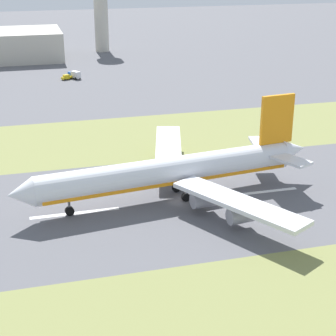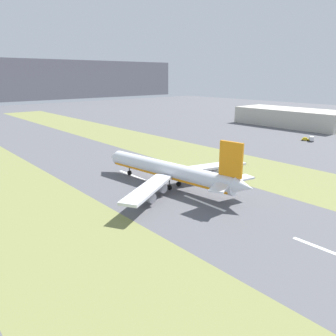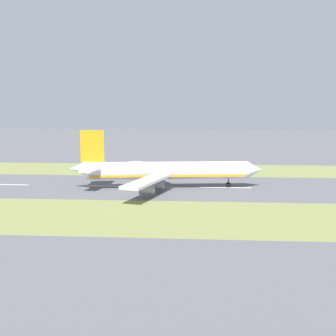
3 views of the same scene
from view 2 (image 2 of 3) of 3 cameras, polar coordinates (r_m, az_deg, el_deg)
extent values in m
plane|color=#56565B|center=(118.78, -0.22, -3.60)|extent=(800.00, 800.00, 0.00)
cube|color=olive|center=(97.78, -20.91, -9.12)|extent=(40.00, 600.00, 0.01)
cube|color=olive|center=(150.68, 12.87, 0.22)|extent=(40.00, 600.00, 0.01)
cube|color=silver|center=(87.20, 26.35, -12.91)|extent=(1.20, 18.00, 0.01)
cube|color=silver|center=(106.47, 6.25, -6.05)|extent=(1.20, 18.00, 0.01)
cube|color=silver|center=(135.15, -6.23, -1.26)|extent=(1.20, 18.00, 0.01)
cylinder|color=silver|center=(119.41, 0.00, -0.37)|extent=(12.94, 56.31, 6.00)
cone|color=silver|center=(140.93, -9.27, 1.95)|extent=(6.46, 5.69, 5.88)
cone|color=silver|center=(102.06, 13.08, -3.18)|extent=(5.81, 6.59, 5.10)
cube|color=orange|center=(119.88, 0.00, -1.13)|extent=(12.36, 54.05, 0.70)
cube|color=silver|center=(102.88, -3.53, -3.63)|extent=(28.25, 19.37, 0.90)
cube|color=silver|center=(128.68, 7.62, 0.27)|extent=(29.57, 13.23, 0.90)
cylinder|color=#93939E|center=(111.54, -1.56, -3.37)|extent=(3.77, 5.16, 3.20)
cylinder|color=#93939E|center=(103.21, -3.59, -5.01)|extent=(3.77, 5.16, 3.20)
cylinder|color=#93939E|center=(124.55, 4.14, -1.33)|extent=(3.77, 5.16, 3.20)
cylinder|color=#93939E|center=(129.60, 7.81, -0.75)|extent=(3.77, 5.16, 3.20)
cube|color=orange|center=(102.26, 10.91, 1.49)|extent=(1.79, 8.04, 11.00)
cube|color=silver|center=(99.88, 9.04, -3.25)|extent=(10.92, 8.23, 0.60)
cube|color=silver|center=(108.88, 12.21, -1.81)|extent=(10.65, 6.20, 0.60)
cylinder|color=#59595E|center=(135.02, -6.73, -0.19)|extent=(0.50, 0.50, 3.20)
cylinder|color=black|center=(135.47, -6.71, -0.84)|extent=(1.12, 1.90, 1.80)
cylinder|color=#59595E|center=(116.75, 0.24, -2.65)|extent=(0.50, 0.50, 3.20)
cylinder|color=black|center=(117.27, 0.24, -3.39)|extent=(1.12, 1.90, 1.80)
cylinder|color=#59595E|center=(120.49, 1.89, -2.07)|extent=(0.50, 0.50, 3.20)
cylinder|color=black|center=(120.99, 1.88, -2.79)|extent=(1.12, 1.90, 1.80)
cube|color=#BCB7A8|center=(286.30, 20.55, 8.27)|extent=(36.00, 84.68, 13.46)
cube|color=#1E51B2|center=(224.86, 23.65, 4.77)|extent=(2.85, 2.91, 2.00)
cube|color=silver|center=(221.87, 23.72, 4.71)|extent=(4.56, 3.94, 2.60)
cylinder|color=black|center=(224.93, 23.34, 4.55)|extent=(1.04, 0.81, 1.00)
cylinder|color=black|center=(225.14, 23.90, 4.50)|extent=(1.04, 0.81, 1.00)
cylinder|color=black|center=(220.81, 23.43, 4.35)|extent=(1.04, 0.81, 1.00)
cylinder|color=black|center=(221.03, 23.99, 4.30)|extent=(1.04, 0.81, 1.00)
cube|color=gold|center=(223.39, 22.80, 4.61)|extent=(3.69, 4.72, 0.90)
cube|color=gold|center=(223.23, 22.77, 4.83)|extent=(2.50, 2.86, 0.80)
cylinder|color=black|center=(224.42, 23.15, 4.50)|extent=(0.53, 0.69, 0.66)
cylinder|color=black|center=(222.65, 23.16, 4.42)|extent=(0.53, 0.69, 0.66)
cylinder|color=black|center=(224.29, 22.42, 4.58)|extent=(0.53, 0.69, 0.66)
cylinder|color=black|center=(222.52, 22.43, 4.49)|extent=(0.53, 0.69, 0.66)
camera|label=1|loc=(119.34, -57.97, 13.75)|focal=60.00mm
camera|label=3|loc=(255.92, 26.85, 11.70)|focal=50.00mm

